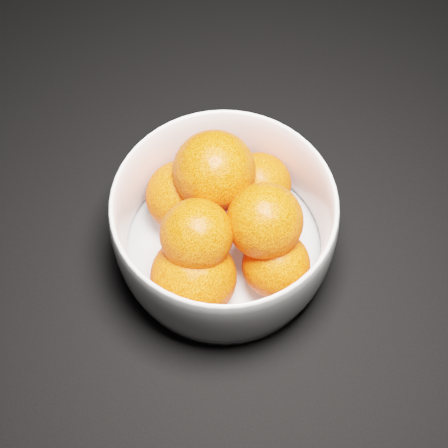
# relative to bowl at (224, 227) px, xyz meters

# --- Properties ---
(bowl) EXTENTS (0.19, 0.19, 0.09)m
(bowl) POSITION_rel_bowl_xyz_m (0.00, 0.00, 0.00)
(bowl) COLOR white
(bowl) RESTS_ON ground
(orange_pile) EXTENTS (0.15, 0.16, 0.11)m
(orange_pile) POSITION_rel_bowl_xyz_m (-0.00, -0.00, 0.01)
(orange_pile) COLOR #FF490C
(orange_pile) RESTS_ON bowl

